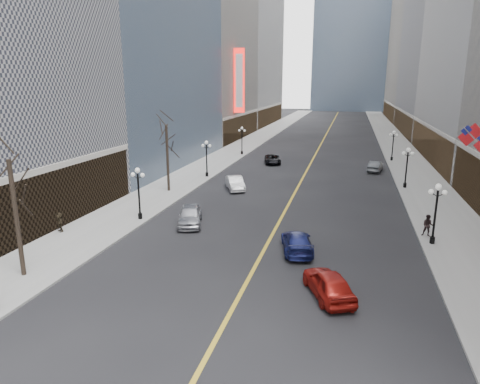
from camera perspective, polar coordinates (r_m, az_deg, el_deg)
The scene contains 24 objects.
sidewalk_east at distance 73.58m, azimuth 21.01°, elevation 4.36°, with size 6.00×230.00×0.15m, color gray.
sidewalk_west at distance 75.64m, azimuth -0.61°, elevation 5.56°, with size 6.00×230.00×0.15m, color gray.
lane_line at distance 83.17m, azimuth 10.63°, elevation 6.07°, with size 0.25×200.00×0.02m, color gold.
bldg_east_c at distance 111.59m, azimuth 28.74°, elevation 19.15°, with size 26.60×40.60×48.80m.
bldg_east_d at distance 154.37m, azimuth 25.13°, elevation 20.35°, with size 26.60×46.60×62.80m.
bldg_west_c at distance 96.89m, azimuth -7.65°, elevation 22.27°, with size 26.60×30.60×50.80m.
streetlamp_east_1 at distance 33.92m, azimuth 24.68°, elevation -1.89°, with size 1.26×0.44×4.52m.
streetlamp_east_2 at distance 51.31m, azimuth 21.37°, elevation 3.57°, with size 1.26×0.44×4.52m.
streetlamp_east_3 at distance 69.01m, azimuth 19.74°, elevation 6.25°, with size 1.26×0.44×4.52m.
streetlamp_west_1 at distance 37.55m, azimuth -13.38°, elevation 0.52°, with size 1.26×0.44×4.52m.
streetlamp_west_2 at distance 53.78m, azimuth -4.48°, elevation 4.97°, with size 1.26×0.44×4.52m.
streetlamp_west_3 at distance 70.87m, azimuth 0.26°, elevation 7.28°, with size 1.26×0.44×4.52m.
flag_5 at distance 40.61m, azimuth 28.59°, elevation 6.49°, with size 2.87×0.12×2.87m.
theatre_marquee at distance 84.91m, azimuth -0.09°, elevation 14.60°, with size 2.00×0.55×12.00m.
tree_west_near at distance 28.22m, azimuth -28.22°, elevation 1.64°, with size 3.60×3.60×7.92m.
tree_west_far at distance 46.56m, azimuth -9.77°, elevation 7.50°, with size 3.60×3.60×7.92m.
car_nb_near at distance 36.27m, azimuth -6.69°, elevation -3.08°, with size 1.93×4.81×1.64m, color #A9AAB1.
car_nb_mid at distance 47.81m, azimuth -0.65°, elevation 1.20°, with size 1.58×4.54×1.50m, color silver.
car_nb_far at distance 63.61m, azimuth 4.38°, elevation 4.39°, with size 2.21×4.80×1.33m, color black.
car_sb_near at distance 30.67m, azimuth 7.61°, elevation -6.61°, with size 2.00×4.91×1.43m, color #161B53.
car_sb_mid at distance 24.81m, azimuth 11.73°, elevation -11.89°, with size 1.84×4.57×1.56m, color maroon.
car_sb_far at distance 60.44m, azimuth 17.60°, elevation 3.27°, with size 1.50×4.31×1.42m, color #44474A.
ped_east_walk at distance 35.87m, azimuth 23.78°, elevation -4.12°, with size 0.84×0.46×1.72m, color black.
ped_west_far at distance 36.82m, azimuth -22.88°, elevation -3.72°, with size 1.42×0.41×1.54m, color black.
Camera 1 is at (5.49, -2.17, 11.61)m, focal length 32.00 mm.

